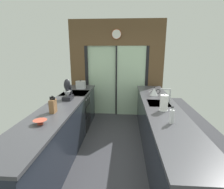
{
  "coord_description": "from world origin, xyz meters",
  "views": [
    {
      "loc": [
        0.24,
        -2.78,
        1.91
      ],
      "look_at": [
        -0.01,
        0.78,
        1.01
      ],
      "focal_mm": 29.02,
      "sensor_mm": 36.0,
      "label": 1
    }
  ],
  "objects_px": {
    "oven_range": "(76,112)",
    "soap_bottle": "(172,116)",
    "knife_block": "(53,106)",
    "stock_pot": "(81,85)",
    "mixing_bowl": "(40,122)",
    "paper_towel_roll": "(164,103)",
    "stand_mixer": "(68,92)",
    "kettle": "(154,92)"
  },
  "relations": [
    {
      "from": "knife_block",
      "to": "kettle",
      "type": "height_order",
      "value": "knife_block"
    },
    {
      "from": "oven_range",
      "to": "mixing_bowl",
      "type": "relative_size",
      "value": 4.92
    },
    {
      "from": "stand_mixer",
      "to": "stock_pot",
      "type": "xyz_separation_m",
      "value": [
        -0.0,
        1.08,
        -0.07
      ]
    },
    {
      "from": "mixing_bowl",
      "to": "soap_bottle",
      "type": "height_order",
      "value": "soap_bottle"
    },
    {
      "from": "mixing_bowl",
      "to": "kettle",
      "type": "xyz_separation_m",
      "value": [
        1.78,
        1.71,
        0.05
      ]
    },
    {
      "from": "oven_range",
      "to": "paper_towel_roll",
      "type": "height_order",
      "value": "paper_towel_roll"
    },
    {
      "from": "stock_pot",
      "to": "soap_bottle",
      "type": "height_order",
      "value": "soap_bottle"
    },
    {
      "from": "stand_mixer",
      "to": "stock_pot",
      "type": "distance_m",
      "value": 1.08
    },
    {
      "from": "knife_block",
      "to": "stock_pot",
      "type": "height_order",
      "value": "knife_block"
    },
    {
      "from": "stand_mixer",
      "to": "paper_towel_roll",
      "type": "xyz_separation_m",
      "value": [
        1.78,
        -0.56,
        -0.03
      ]
    },
    {
      "from": "knife_block",
      "to": "paper_towel_roll",
      "type": "bearing_deg",
      "value": 6.95
    },
    {
      "from": "stand_mixer",
      "to": "soap_bottle",
      "type": "bearing_deg",
      "value": -31.23
    },
    {
      "from": "mixing_bowl",
      "to": "paper_towel_roll",
      "type": "height_order",
      "value": "paper_towel_roll"
    },
    {
      "from": "mixing_bowl",
      "to": "stock_pot",
      "type": "distance_m",
      "value": 2.31
    },
    {
      "from": "oven_range",
      "to": "knife_block",
      "type": "relative_size",
      "value": 3.27
    },
    {
      "from": "stock_pot",
      "to": "mixing_bowl",
      "type": "bearing_deg",
      "value": -90.0
    },
    {
      "from": "knife_block",
      "to": "stock_pot",
      "type": "relative_size",
      "value": 1.07
    },
    {
      "from": "stand_mixer",
      "to": "kettle",
      "type": "distance_m",
      "value": 1.85
    },
    {
      "from": "mixing_bowl",
      "to": "stand_mixer",
      "type": "distance_m",
      "value": 1.24
    },
    {
      "from": "stand_mixer",
      "to": "kettle",
      "type": "relative_size",
      "value": 1.61
    },
    {
      "from": "oven_range",
      "to": "soap_bottle",
      "type": "bearing_deg",
      "value": -42.74
    },
    {
      "from": "kettle",
      "to": "soap_bottle",
      "type": "height_order",
      "value": "soap_bottle"
    },
    {
      "from": "kettle",
      "to": "paper_towel_roll",
      "type": "bearing_deg",
      "value": -90.09
    },
    {
      "from": "oven_range",
      "to": "stand_mixer",
      "type": "xyz_separation_m",
      "value": [
        0.02,
        -0.58,
        0.63
      ]
    },
    {
      "from": "stock_pot",
      "to": "kettle",
      "type": "bearing_deg",
      "value": -18.57
    },
    {
      "from": "stand_mixer",
      "to": "kettle",
      "type": "bearing_deg",
      "value": 14.99
    },
    {
      "from": "stock_pot",
      "to": "soap_bottle",
      "type": "xyz_separation_m",
      "value": [
        1.78,
        -2.15,
        0.01
      ]
    },
    {
      "from": "mixing_bowl",
      "to": "stock_pot",
      "type": "bearing_deg",
      "value": 90.0
    },
    {
      "from": "stock_pot",
      "to": "paper_towel_roll",
      "type": "bearing_deg",
      "value": -42.54
    },
    {
      "from": "knife_block",
      "to": "soap_bottle",
      "type": "bearing_deg",
      "value": -9.71
    },
    {
      "from": "mixing_bowl",
      "to": "paper_towel_roll",
      "type": "bearing_deg",
      "value": 20.89
    },
    {
      "from": "mixing_bowl",
      "to": "stand_mixer",
      "type": "height_order",
      "value": "stand_mixer"
    },
    {
      "from": "kettle",
      "to": "paper_towel_roll",
      "type": "distance_m",
      "value": 1.04
    },
    {
      "from": "kettle",
      "to": "soap_bottle",
      "type": "distance_m",
      "value": 1.56
    },
    {
      "from": "knife_block",
      "to": "paper_towel_roll",
      "type": "distance_m",
      "value": 1.79
    },
    {
      "from": "paper_towel_roll",
      "to": "knife_block",
      "type": "bearing_deg",
      "value": -173.05
    },
    {
      "from": "stock_pot",
      "to": "soap_bottle",
      "type": "relative_size",
      "value": 1.09
    },
    {
      "from": "oven_range",
      "to": "mixing_bowl",
      "type": "xyz_separation_m",
      "value": [
        0.02,
        -1.82,
        0.5
      ]
    },
    {
      "from": "stand_mixer",
      "to": "soap_bottle",
      "type": "relative_size",
      "value": 1.75
    },
    {
      "from": "stock_pot",
      "to": "kettle",
      "type": "height_order",
      "value": "stock_pot"
    },
    {
      "from": "knife_block",
      "to": "kettle",
      "type": "xyz_separation_m",
      "value": [
        1.78,
        1.25,
        -0.03
      ]
    },
    {
      "from": "oven_range",
      "to": "stock_pot",
      "type": "bearing_deg",
      "value": 87.86
    }
  ]
}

